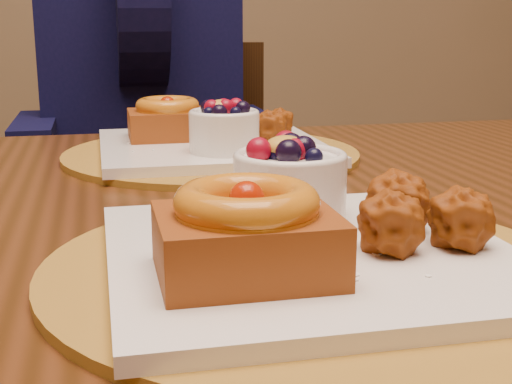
# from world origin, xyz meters

# --- Properties ---
(dining_table) EXTENTS (1.60, 0.90, 0.76)m
(dining_table) POSITION_xyz_m (-0.00, 0.10, 0.68)
(dining_table) COLOR #341B09
(dining_table) RESTS_ON ground
(place_setting_near) EXTENTS (0.38, 0.38, 0.09)m
(place_setting_near) POSITION_xyz_m (-0.00, -0.11, 0.78)
(place_setting_near) COLOR brown
(place_setting_near) RESTS_ON dining_table
(place_setting_far) EXTENTS (0.38, 0.38, 0.08)m
(place_setting_far) POSITION_xyz_m (-0.00, 0.32, 0.78)
(place_setting_far) COLOR brown
(place_setting_far) RESTS_ON dining_table
(chair_far) EXTENTS (0.50, 0.50, 0.88)m
(chair_far) POSITION_xyz_m (-0.01, 0.92, 0.49)
(chair_far) COLOR black
(chair_far) RESTS_ON ground
(diner) EXTENTS (0.48, 0.47, 0.78)m
(diner) POSITION_xyz_m (-0.05, 0.89, 0.83)
(diner) COLOR black
(diner) RESTS_ON ground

